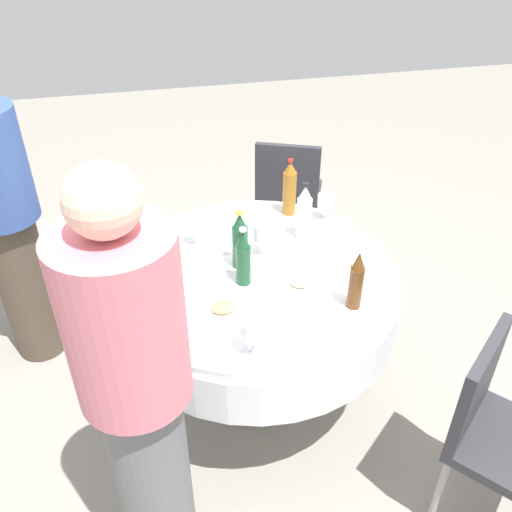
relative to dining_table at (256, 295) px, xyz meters
name	(u,v)px	position (x,y,z in m)	size (l,w,h in m)	color
ground_plane	(256,382)	(0.00, 0.00, -0.59)	(10.00, 10.00, 0.00)	gray
dining_table	(256,295)	(0.00, 0.00, 0.00)	(1.30, 1.30, 0.74)	white
bottle_brown_rear	(356,281)	(0.33, -0.34, 0.28)	(0.06, 0.06, 0.28)	#593314
bottle_green_outer	(155,294)	(-0.45, -0.24, 0.28)	(0.06, 0.06, 0.28)	#2D6B38
bottle_dark_green_left	(240,241)	(-0.06, 0.04, 0.28)	(0.07, 0.07, 0.28)	#194728
bottle_clear_mid	(304,213)	(0.28, 0.21, 0.29)	(0.07, 0.07, 0.29)	silver
bottle_dark_green_south	(243,258)	(-0.07, -0.08, 0.28)	(0.06, 0.06, 0.28)	#194728
bottle_amber_east	(290,189)	(0.28, 0.45, 0.29)	(0.07, 0.07, 0.31)	#8C5619
wine_glass_mid	(325,201)	(0.44, 0.35, 0.25)	(0.07, 0.07, 0.14)	white
wine_glass_south	(261,233)	(0.05, 0.11, 0.27)	(0.07, 0.07, 0.16)	white
wine_glass_east	(249,332)	(-0.14, -0.49, 0.25)	(0.08, 0.08, 0.14)	white
wine_glass_near	(194,224)	(-0.23, 0.26, 0.26)	(0.07, 0.07, 0.15)	white
plate_north	(348,251)	(0.45, 0.03, 0.16)	(0.24, 0.24, 0.02)	white
plate_far	(223,310)	(-0.20, -0.25, 0.16)	(0.22, 0.22, 0.04)	white
plate_west	(300,284)	(0.16, -0.17, 0.16)	(0.21, 0.21, 0.04)	white
plate_front	(151,281)	(-0.46, 0.00, 0.16)	(0.25, 0.25, 0.04)	white
knife_outer	(327,331)	(0.17, -0.46, 0.15)	(0.18, 0.02, 0.01)	silver
spoon_left	(186,228)	(-0.26, 0.42, 0.15)	(0.18, 0.02, 0.01)	silver
folded_napkin	(228,243)	(-0.09, 0.22, 0.16)	(0.14, 0.14, 0.02)	white
person_rear	(5,219)	(-1.11, 0.54, 0.25)	(0.34, 0.34, 1.60)	#4C3F33
person_outer	(139,398)	(-0.54, -0.73, 0.27)	(0.34, 0.34, 1.65)	slate
chair_east	(496,425)	(0.71, -0.86, -0.07)	(0.56, 0.56, 0.87)	#2D2D33
chair_near	(288,190)	(0.47, 1.10, -0.07)	(0.53, 0.53, 0.87)	#2D2D33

